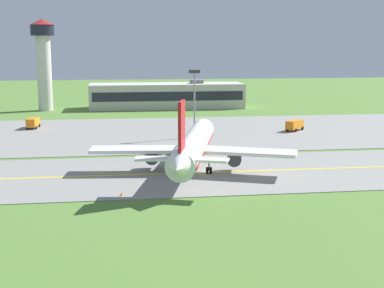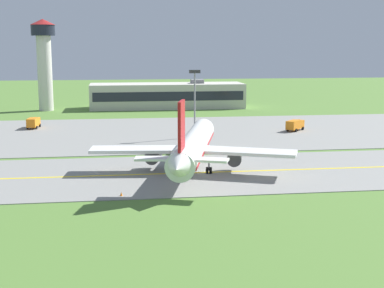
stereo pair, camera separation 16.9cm
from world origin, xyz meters
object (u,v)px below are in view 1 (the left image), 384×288
object	(u,v)px
service_truck_baggage	(33,122)
control_tower	(44,56)
airplane_lead	(193,146)
service_truck_fuel	(295,125)
apron_light_mast	(194,95)

from	to	relation	value
service_truck_baggage	control_tower	distance (m)	41.69
airplane_lead	service_truck_baggage	xyz separation A→B (m)	(-31.80, 51.50, -2.60)
service_truck_fuel	control_tower	xyz separation A→B (m)	(-62.85, 51.63, 15.17)
apron_light_mast	airplane_lead	bearing A→B (deg)	-98.60
service_truck_fuel	apron_light_mast	distance (m)	26.71
airplane_lead	apron_light_mast	xyz separation A→B (m)	(4.88, 32.28, 5.19)
service_truck_fuel	apron_light_mast	size ratio (longest dim) A/B	0.39
airplane_lead	control_tower	distance (m)	97.04
service_truck_baggage	control_tower	world-z (taller)	control_tower
service_truck_baggage	control_tower	size ratio (longest dim) A/B	0.22
airplane_lead	control_tower	size ratio (longest dim) A/B	1.41
apron_light_mast	service_truck_fuel	bearing A→B (deg)	14.48
apron_light_mast	control_tower	bearing A→B (deg)	123.30
airplane_lead	service_truck_baggage	bearing A→B (deg)	121.69
service_truck_baggage	control_tower	xyz separation A→B (m)	(-1.43, 38.80, 15.17)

